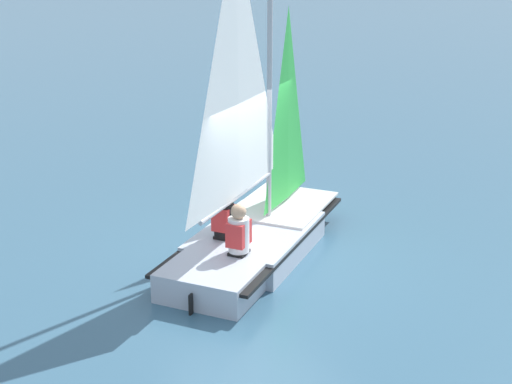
% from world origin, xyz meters
% --- Properties ---
extents(ground_plane, '(260.00, 260.00, 0.00)m').
position_xyz_m(ground_plane, '(0.00, 0.00, 0.00)').
color(ground_plane, '#38607A').
extents(sailboat_main, '(3.41, 4.22, 5.01)m').
position_xyz_m(sailboat_main, '(0.02, -0.04, 0.73)').
color(sailboat_main, '#B2BCCC').
rests_on(sailboat_main, ground_plane).
extents(sailor_helm, '(0.41, 0.43, 1.16)m').
position_xyz_m(sailor_helm, '(0.01, -0.59, 0.63)').
color(sailor_helm, black).
rests_on(sailor_helm, ground_plane).
extents(sailor_crew, '(0.41, 0.43, 1.16)m').
position_xyz_m(sailor_crew, '(0.64, -0.74, 0.62)').
color(sailor_crew, black).
rests_on(sailor_crew, ground_plane).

